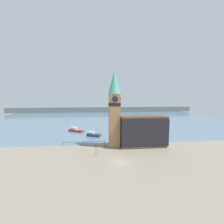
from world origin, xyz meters
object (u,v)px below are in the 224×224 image
Objects in this scene: boat_far at (75,130)px; lamp_post at (96,145)px; boat_near at (93,135)px; clock_tower at (114,107)px; pier_building at (143,131)px; mooring_bollard_near at (105,147)px.

boat_far is 29.70m from lamp_post.
boat_far is (-8.11, 8.89, 0.03)m from boat_near.
pier_building is (8.80, -0.64, -7.41)m from clock_tower.
boat_far is (-14.83, 21.13, -11.44)m from clock_tower.
boat_near is (-15.52, 12.88, -4.06)m from pier_building.
lamp_post is at bearing -117.21° from mooring_bollard_near.
lamp_post reaches higher than boat_near.
clock_tower reaches higher than boat_near.
boat_near is at bearing 93.36° from lamp_post.
boat_far is (-23.63, 21.77, -4.03)m from pier_building.
boat_near is at bearing 105.54° from mooring_bollard_near.
boat_near reaches higher than mooring_bollard_near.
boat_far is at bearing 137.35° from pier_building.
lamp_post is at bearing -156.11° from pier_building.
clock_tower reaches higher than mooring_bollard_near.
clock_tower reaches higher than pier_building.
clock_tower is 30.82× the size of mooring_bollard_near.
boat_far is 25.77m from mooring_bollard_near.
lamp_post reaches higher than mooring_bollard_near.
lamp_post is at bearing -60.32° from boat_near.
boat_far is at bearing 158.71° from boat_near.
clock_tower is 1.61× the size of pier_building.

